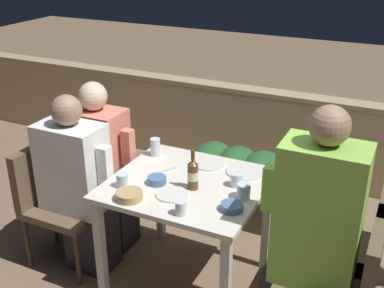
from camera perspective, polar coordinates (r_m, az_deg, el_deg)
ground_plane at (r=3.24m, az=-0.49°, el=-15.94°), size 16.00×16.00×0.00m
parapet_wall at (r=4.42m, az=9.30°, el=1.34°), size 9.00×0.18×0.79m
dining_table at (r=2.88m, az=-0.53°, el=-6.34°), size 0.89×0.82×0.73m
planter_hedge at (r=3.73m, az=5.10°, el=-4.12°), size 0.74×0.47×0.58m
chair_left_near at (r=3.32m, az=-15.83°, el=-5.54°), size 0.48×0.47×0.82m
person_white_polo at (r=3.15m, az=-13.26°, el=-4.78°), size 0.49×0.26×1.19m
chair_left_far at (r=3.52m, az=-13.07°, el=-3.48°), size 0.48×0.47×0.82m
person_coral_top at (r=3.36m, az=-10.53°, el=-2.61°), size 0.48×0.26×1.19m
chair_right_near at (r=2.61m, az=17.74°, el=-14.80°), size 0.48×0.47×0.82m
person_green_blouse at (r=2.51m, az=13.87°, el=-10.37°), size 0.49×0.26×1.38m
chair_right_far at (r=2.87m, az=18.86°, el=-10.98°), size 0.48×0.47×0.82m
beer_bottle at (r=2.72m, az=0.10°, el=-3.56°), size 0.06×0.06×0.25m
plate_0 at (r=2.69m, az=-2.38°, el=-5.99°), size 0.18×0.18×0.01m
plate_1 at (r=3.03m, az=2.06°, el=-2.36°), size 0.20×0.20×0.01m
plate_2 at (r=2.95m, az=6.32°, el=-3.28°), size 0.23×0.23×0.01m
bowl_0 at (r=2.81m, az=-4.18°, el=-4.23°), size 0.11×0.11×0.04m
bowl_1 at (r=2.56m, az=4.75°, el=-7.36°), size 0.12×0.12×0.04m
bowl_2 at (r=2.67m, az=-7.47°, el=-6.00°), size 0.15×0.15×0.05m
glass_cup_0 at (r=2.79m, az=-8.26°, el=-4.29°), size 0.07×0.07×0.08m
glass_cup_1 at (r=3.14m, az=-4.36°, el=-0.36°), size 0.07×0.07×0.12m
glass_cup_2 at (r=2.78m, az=5.30°, el=-4.23°), size 0.07×0.07×0.08m
glass_cup_3 at (r=2.50m, az=-1.33°, el=-7.59°), size 0.06×0.06×0.08m
glass_cup_4 at (r=2.66m, az=6.13°, el=-5.55°), size 0.08×0.08×0.09m
fork_0 at (r=2.95m, az=-3.22°, el=-3.18°), size 0.11×0.15×0.01m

